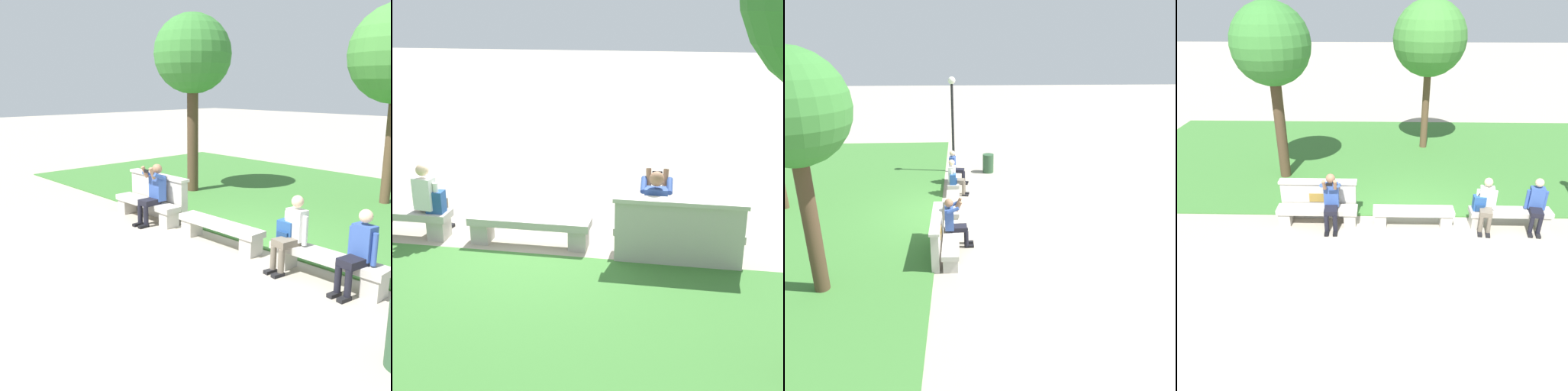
# 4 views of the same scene
# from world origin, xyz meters

# --- Properties ---
(ground_plane) EXTENTS (80.00, 80.00, 0.00)m
(ground_plane) POSITION_xyz_m (0.00, 0.00, 0.00)
(ground_plane) COLOR #A89E8C
(grass_strip) EXTENTS (18.56, 8.00, 0.03)m
(grass_strip) POSITION_xyz_m (0.00, 4.38, 0.01)
(grass_strip) COLOR #3D7533
(grass_strip) RESTS_ON ground
(bench_main) EXTENTS (1.93, 0.40, 0.45)m
(bench_main) POSITION_xyz_m (-2.31, 0.00, 0.30)
(bench_main) COLOR #B7B2A8
(bench_main) RESTS_ON ground
(bench_near) EXTENTS (1.93, 0.40, 0.45)m
(bench_near) POSITION_xyz_m (0.00, 0.00, 0.30)
(bench_near) COLOR #B7B2A8
(bench_near) RESTS_ON ground
(bench_mid) EXTENTS (1.93, 0.40, 0.45)m
(bench_mid) POSITION_xyz_m (2.31, 0.00, 0.30)
(bench_mid) COLOR #B7B2A8
(bench_mid) RESTS_ON ground
(backrest_wall_with_plaque) EXTENTS (1.89, 0.24, 1.01)m
(backrest_wall_with_plaque) POSITION_xyz_m (-2.31, 0.34, 0.52)
(backrest_wall_with_plaque) COLOR #B7B2A8
(backrest_wall_with_plaque) RESTS_ON ground
(person_photographer) EXTENTS (0.48, 0.73, 1.32)m
(person_photographer) POSITION_xyz_m (-1.96, -0.08, 0.74)
(person_photographer) COLOR black
(person_photographer) RESTS_ON ground
(person_distant) EXTENTS (0.48, 0.71, 1.26)m
(person_distant) POSITION_xyz_m (1.69, -0.07, 0.67)
(person_distant) COLOR black
(person_distant) RESTS_ON ground
(person_companion) EXTENTS (0.47, 0.71, 1.26)m
(person_companion) POSITION_xyz_m (2.85, -0.07, 0.67)
(person_companion) COLOR black
(person_companion) RESTS_ON ground
(backpack) EXTENTS (0.28, 0.24, 0.43)m
(backpack) POSITION_xyz_m (1.54, -0.00, 0.63)
(backpack) COLOR #234C8C
(backpack) RESTS_ON bench_mid
(tree_behind_wall) EXTENTS (2.13, 2.13, 4.89)m
(tree_behind_wall) POSITION_xyz_m (-3.72, 2.71, 3.75)
(tree_behind_wall) COLOR #4C3826
(tree_behind_wall) RESTS_ON ground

